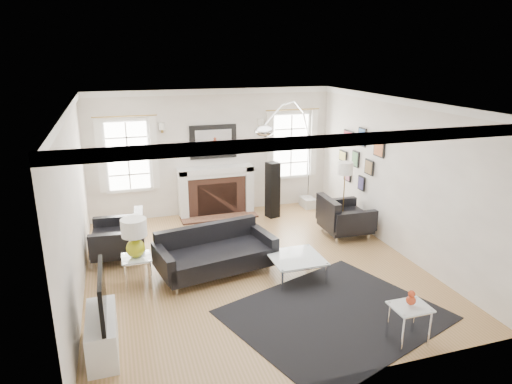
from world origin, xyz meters
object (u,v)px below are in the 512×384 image
object	(u,v)px
fireplace	(216,192)
armchair_right	(342,218)
arc_floor_lamp	(289,156)
sofa	(214,253)
gourd_lamp	(135,235)
armchair_left	(121,238)
coffee_table	(296,259)

from	to	relation	value
fireplace	armchair_right	bearing A→B (deg)	-43.08
armchair_right	arc_floor_lamp	world-z (taller)	arc_floor_lamp
sofa	armchair_right	size ratio (longest dim) A/B	2.02
gourd_lamp	arc_floor_lamp	size ratio (longest dim) A/B	0.23
armchair_left	armchair_right	size ratio (longest dim) A/B	1.05
coffee_table	armchair_left	bearing A→B (deg)	148.48
gourd_lamp	armchair_right	bearing A→B (deg)	12.33
sofa	gourd_lamp	bearing A→B (deg)	-176.25
coffee_table	sofa	bearing A→B (deg)	154.20
fireplace	gourd_lamp	world-z (taller)	gourd_lamp
arc_floor_lamp	gourd_lamp	bearing A→B (deg)	-148.27
sofa	armchair_left	size ratio (longest dim) A/B	1.92
sofa	armchair_left	distance (m)	1.80
armchair_left	coffee_table	xyz separation A→B (m)	(2.68, -1.65, -0.04)
sofa	armchair_right	distance (m)	2.92
fireplace	gourd_lamp	xyz separation A→B (m)	(-1.93, -2.88, 0.31)
fireplace	sofa	world-z (taller)	fireplace
coffee_table	arc_floor_lamp	size ratio (longest dim) A/B	0.31
arc_floor_lamp	coffee_table	bearing A→B (deg)	-108.55
sofa	armchair_left	bearing A→B (deg)	144.17
coffee_table	fireplace	bearing A→B (deg)	99.25
armchair_left	armchair_right	world-z (taller)	armchair_left
sofa	armchair_right	world-z (taller)	armchair_right
sofa	coffee_table	size ratio (longest dim) A/B	2.47
arc_floor_lamp	armchair_right	bearing A→B (deg)	-58.84
sofa	coffee_table	bearing A→B (deg)	-25.80
fireplace	armchair_right	size ratio (longest dim) A/B	1.68
arc_floor_lamp	sofa	bearing A→B (deg)	-136.42
fireplace	coffee_table	world-z (taller)	fireplace
gourd_lamp	arc_floor_lamp	distance (m)	3.98
fireplace	armchair_right	xyz separation A→B (m)	(2.13, -1.99, -0.17)
fireplace	armchair_right	distance (m)	2.92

